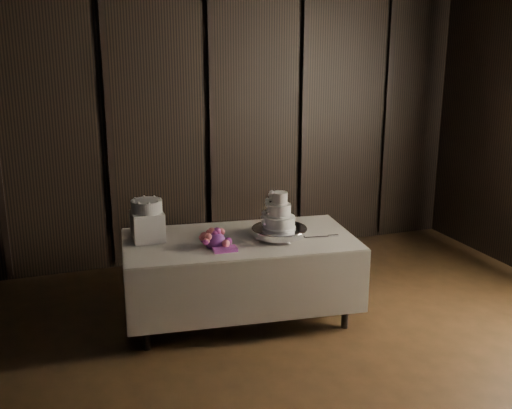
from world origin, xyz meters
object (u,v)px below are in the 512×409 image
object	(u,v)px
cake_stand	(279,233)
box_pedestal	(148,226)
small_cake	(147,206)
wedding_cake	(278,215)
display_table	(240,275)
bouquet	(215,239)

from	to	relation	value
cake_stand	box_pedestal	xyz separation A→B (m)	(-1.08, 0.32, 0.08)
cake_stand	small_cake	distance (m)	1.16
wedding_cake	small_cake	size ratio (longest dim) A/B	1.22
box_pedestal	small_cake	world-z (taller)	small_cake
cake_stand	wedding_cake	size ratio (longest dim) A/B	1.51
display_table	small_cake	xyz separation A→B (m)	(-0.75, 0.22, 0.65)
cake_stand	box_pedestal	world-z (taller)	box_pedestal
small_cake	wedding_cake	bearing A→B (deg)	-17.69
box_pedestal	small_cake	bearing A→B (deg)	0.00
wedding_cake	small_cake	xyz separation A→B (m)	(-1.06, 0.34, 0.09)
cake_stand	display_table	bearing A→B (deg)	162.07
display_table	small_cake	distance (m)	1.02
cake_stand	wedding_cake	bearing A→B (deg)	-150.26
display_table	wedding_cake	world-z (taller)	wedding_cake
display_table	wedding_cake	bearing A→B (deg)	-14.77
display_table	cake_stand	distance (m)	0.52
box_pedestal	display_table	bearing A→B (deg)	-16.14
wedding_cake	bouquet	distance (m)	0.59
box_pedestal	bouquet	bearing A→B (deg)	-36.78
display_table	bouquet	xyz separation A→B (m)	(-0.26, -0.15, 0.41)
wedding_cake	box_pedestal	distance (m)	1.11
cake_stand	bouquet	size ratio (longest dim) A/B	1.19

